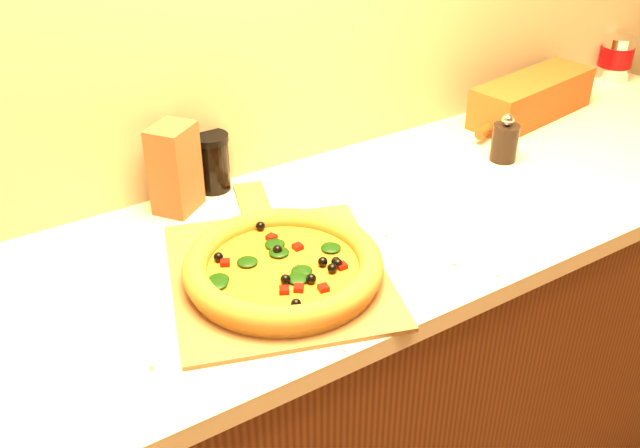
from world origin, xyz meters
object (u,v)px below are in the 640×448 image
at_px(pizza_peel, 277,269).
at_px(coffee_canister, 616,58).
at_px(pizza, 283,267).
at_px(pepper_grinder, 505,141).
at_px(dark_jar, 212,162).
at_px(rolling_pin, 513,110).

xyz_separation_m(pizza_peel, coffee_canister, (1.43, 0.35, 0.07)).
xyz_separation_m(pizza, pepper_grinder, (0.72, 0.15, 0.02)).
height_order(pizza_peel, pizza, pizza).
xyz_separation_m(pizza_peel, dark_jar, (0.04, 0.37, 0.06)).
bearing_deg(coffee_canister, pizza_peel, -166.27).
relative_size(pizza, pepper_grinder, 3.02).
xyz_separation_m(pizza, dark_jar, (0.05, 0.40, 0.03)).
bearing_deg(pizza, pizza_peel, 81.32).
relative_size(pepper_grinder, coffee_canister, 0.89).
distance_m(pizza, dark_jar, 0.41).
height_order(rolling_pin, dark_jar, dark_jar).
distance_m(pizza, rolling_pin, 0.98).
height_order(pizza, dark_jar, dark_jar).
bearing_deg(dark_jar, coffee_canister, -0.72).
bearing_deg(coffee_canister, dark_jar, 179.28).
relative_size(pizza_peel, rolling_pin, 1.53).
relative_size(pizza, coffee_canister, 2.68).
distance_m(rolling_pin, coffee_canister, 0.51).
bearing_deg(rolling_pin, pizza_peel, -162.69).
height_order(pizza, rolling_pin, pizza).
relative_size(pizza, rolling_pin, 0.90).
bearing_deg(pepper_grinder, dark_jar, 159.41).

